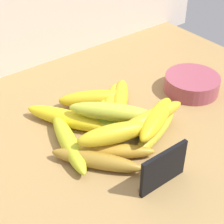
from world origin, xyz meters
TOP-DOWN VIEW (x-y plane):
  - counter_top at (0.00, 0.00)cm, footprint 110.00×76.00cm
  - chalkboard_sign at (-1.94, -18.34)cm, footprint 11.00×1.80cm
  - fruit_bowl at (27.14, 0.71)cm, footprint 14.38×14.38cm
  - banana_0 at (1.11, 2.89)cm, footprint 10.45×16.32cm
  - banana_1 at (-10.93, 1.14)cm, footprint 8.71×20.81cm
  - banana_2 at (0.87, -1.29)cm, footprint 14.75×15.92cm
  - banana_3 at (-6.83, 8.23)cm, footprint 14.16×20.13cm
  - banana_4 at (2.73, 11.08)cm, footprint 17.27×12.38cm
  - banana_5 at (-5.27, -6.26)cm, footprint 16.42×14.39cm
  - banana_6 at (6.48, -7.52)cm, footprint 17.76×9.46cm
  - banana_7 at (4.18, 6.33)cm, footprint 17.03×16.25cm
  - banana_8 at (8.11, 7.24)cm, footprint 14.06×14.67cm
  - banana_9 at (-9.31, -6.86)cm, footprint 14.52×17.38cm
  - banana_10 at (6.20, -7.62)cm, footprint 16.45×11.01cm
  - banana_11 at (-3.95, -5.91)cm, footprint 16.26×8.81cm
  - banana_12 at (5.06, -6.52)cm, footprint 19.63×3.87cm
  - banana_13 at (0.16, 0.02)cm, footprint 16.13×17.23cm

SIDE VIEW (x-z plane):
  - counter_top at x=0.00cm, z-range 0.00..3.00cm
  - banana_0 at x=1.11cm, z-range 3.00..6.25cm
  - banana_5 at x=-5.27cm, z-range 3.00..6.31cm
  - banana_6 at x=6.48cm, z-range 3.00..6.47cm
  - banana_9 at x=-9.31cm, z-range 3.00..6.53cm
  - banana_7 at x=4.18cm, z-range 3.00..6.57cm
  - banana_2 at x=0.87cm, z-range 3.00..6.64cm
  - banana_1 at x=-10.93cm, z-range 3.00..6.75cm
  - banana_8 at x=8.11cm, z-range 3.00..6.96cm
  - banana_3 at x=-6.83cm, z-range 3.00..7.04cm
  - banana_4 at x=2.73cm, z-range 3.00..7.20cm
  - fruit_bowl at x=27.14cm, z-range 3.00..7.45cm
  - chalkboard_sign at x=-1.94cm, z-range 2.66..11.06cm
  - banana_12 at x=5.06cm, z-range 6.47..10.19cm
  - banana_11 at x=-3.95cm, z-range 6.31..10.49cm
  - banana_10 at x=6.20cm, z-range 6.47..10.57cm
  - banana_13 at x=0.16cm, z-range 6.64..10.68cm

